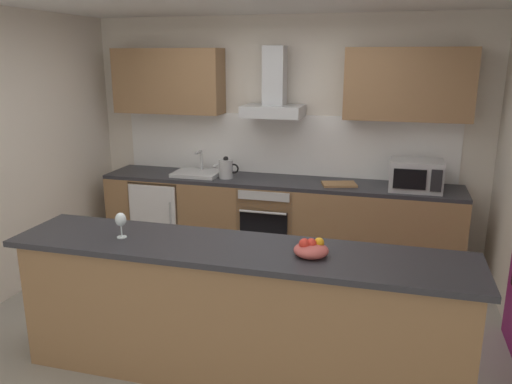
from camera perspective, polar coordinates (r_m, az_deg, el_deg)
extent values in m
cube|color=gray|center=(4.31, -2.75, -15.39)|extent=(5.35, 4.80, 0.02)
cube|color=silver|center=(5.68, 3.27, 6.15)|extent=(5.35, 0.12, 2.60)
cube|color=white|center=(5.63, 3.10, 5.34)|extent=(3.69, 0.02, 0.66)
cube|color=olive|center=(5.53, 2.30, -3.38)|extent=(3.82, 0.60, 0.86)
cube|color=#28282D|center=(5.40, 2.35, 1.16)|extent=(3.82, 0.60, 0.04)
cube|color=olive|center=(3.54, -2.23, -13.82)|extent=(2.99, 0.52, 0.93)
cube|color=#28282D|center=(3.34, -2.31, -6.52)|extent=(3.09, 0.64, 0.04)
cube|color=olive|center=(5.81, -9.81, 12.21)|extent=(1.22, 0.32, 0.70)
cube|color=olive|center=(5.27, 16.77, 11.54)|extent=(1.22, 0.32, 0.70)
cube|color=slate|center=(5.51, 1.60, -3.09)|extent=(0.60, 0.56, 0.80)
cube|color=black|center=(5.27, 0.83, -4.70)|extent=(0.50, 0.02, 0.48)
cube|color=#B7BABC|center=(5.14, 0.85, -0.46)|extent=(0.54, 0.02, 0.09)
cylinder|color=#B7BABC|center=(5.16, 0.75, -2.31)|extent=(0.49, 0.02, 0.02)
cube|color=white|center=(5.94, -10.27, -2.36)|extent=(0.58, 0.56, 0.85)
cube|color=silver|center=(5.69, -11.52, -3.20)|extent=(0.55, 0.02, 0.80)
cylinder|color=#B7BABC|center=(5.56, -9.60, -3.05)|extent=(0.02, 0.02, 0.38)
cube|color=#B7BABC|center=(5.19, 17.53, 1.81)|extent=(0.50, 0.36, 0.30)
cube|color=black|center=(5.00, 16.91, 1.39)|extent=(0.30, 0.02, 0.19)
cube|color=black|center=(5.02, 19.64, 1.19)|extent=(0.10, 0.01, 0.21)
cube|color=silver|center=(5.64, -6.63, 2.10)|extent=(0.50, 0.40, 0.04)
cylinder|color=#B7BABC|center=(5.73, -6.18, 3.43)|extent=(0.03, 0.03, 0.26)
cylinder|color=#B7BABC|center=(5.64, -6.51, 4.46)|extent=(0.03, 0.16, 0.03)
cylinder|color=#B7BABC|center=(5.47, -3.40, 2.60)|extent=(0.15, 0.15, 0.20)
sphere|color=black|center=(5.44, -3.42, 3.75)|extent=(0.06, 0.06, 0.06)
cone|color=#B7BABC|center=(5.49, -4.39, 3.06)|extent=(0.09, 0.04, 0.07)
torus|color=black|center=(5.44, -2.50, 2.65)|extent=(0.11, 0.02, 0.11)
cube|color=#B7BABC|center=(5.37, 1.95, 9.09)|extent=(0.62, 0.45, 0.12)
cube|color=#B7BABC|center=(5.39, 2.11, 12.95)|extent=(0.22, 0.22, 0.60)
cylinder|color=silver|center=(3.62, -14.86, -4.92)|extent=(0.07, 0.07, 0.01)
cylinder|color=silver|center=(3.60, -14.91, -4.20)|extent=(0.01, 0.01, 0.09)
ellipsoid|color=silver|center=(3.58, -15.00, -3.00)|extent=(0.08, 0.08, 0.10)
ellipsoid|color=#B24C47|center=(3.20, 6.22, -6.54)|extent=(0.22, 0.22, 0.09)
sphere|color=red|center=(3.17, 5.47, -5.82)|extent=(0.07, 0.07, 0.07)
sphere|color=orange|center=(3.20, 7.13, -5.66)|extent=(0.06, 0.06, 0.06)
sphere|color=red|center=(3.18, 6.24, -5.77)|extent=(0.06, 0.06, 0.06)
cube|color=#9E7247|center=(5.24, 9.34, 0.88)|extent=(0.39, 0.31, 0.02)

